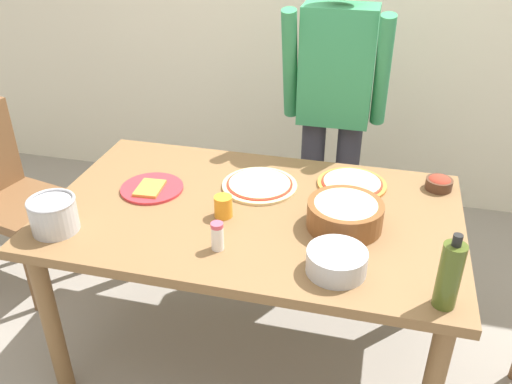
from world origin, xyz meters
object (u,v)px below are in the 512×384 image
object	(u,v)px
chair_wooden_left	(6,191)
mixing_bowl_steel	(337,261)
popcorn_bowl	(345,212)
steel_pot	(53,214)
pizza_raw_on_board	(260,185)
person_cook	(334,103)
salt_shaker	(217,236)
cup_orange	(223,206)
pizza_cooked_on_tray	(352,183)
plate_with_slice	(152,188)
olive_oil_bottle	(449,275)
small_sauce_bowl	(439,183)
dining_table	(253,229)

from	to	relation	value
chair_wooden_left	mixing_bowl_steel	bearing A→B (deg)	-17.26
popcorn_bowl	mixing_bowl_steel	xyz separation A→B (m)	(0.00, -0.27, -0.02)
chair_wooden_left	steel_pot	size ratio (longest dim) A/B	5.48
pizza_raw_on_board	chair_wooden_left	bearing A→B (deg)	178.53
person_cook	salt_shaker	world-z (taller)	person_cook
cup_orange	pizza_cooked_on_tray	bearing A→B (deg)	38.33
plate_with_slice	cup_orange	xyz separation A→B (m)	(0.35, -0.12, 0.03)
salt_shaker	pizza_raw_on_board	bearing A→B (deg)	85.36
popcorn_bowl	olive_oil_bottle	size ratio (longest dim) A/B	1.09
pizza_raw_on_board	plate_with_slice	distance (m)	0.45
cup_orange	small_sauce_bowl	bearing A→B (deg)	27.35
mixing_bowl_steel	cup_orange	distance (m)	0.51
small_sauce_bowl	steel_pot	size ratio (longest dim) A/B	0.63
dining_table	person_cook	distance (m)	0.83
pizza_cooked_on_tray	small_sauce_bowl	bearing A→B (deg)	9.33
pizza_cooked_on_tray	mixing_bowl_steel	xyz separation A→B (m)	(0.00, -0.59, 0.03)
olive_oil_bottle	pizza_cooked_on_tray	bearing A→B (deg)	116.54
chair_wooden_left	popcorn_bowl	world-z (taller)	chair_wooden_left
dining_table	salt_shaker	distance (m)	0.32
mixing_bowl_steel	salt_shaker	size ratio (longest dim) A/B	1.89
pizza_raw_on_board	mixing_bowl_steel	bearing A→B (deg)	-52.31
small_sauce_bowl	steel_pot	world-z (taller)	steel_pot
chair_wooden_left	plate_with_slice	size ratio (longest dim) A/B	3.65
chair_wooden_left	pizza_cooked_on_tray	bearing A→B (deg)	2.46
popcorn_bowl	olive_oil_bottle	xyz separation A→B (m)	(0.34, -0.36, 0.05)
pizza_raw_on_board	salt_shaker	size ratio (longest dim) A/B	2.98
chair_wooden_left	small_sauce_bowl	size ratio (longest dim) A/B	8.64
person_cook	salt_shaker	size ratio (longest dim) A/B	15.28
person_cook	pizza_raw_on_board	xyz separation A→B (m)	(-0.23, -0.58, -0.17)
chair_wooden_left	plate_with_slice	distance (m)	0.92
olive_oil_bottle	cup_orange	size ratio (longest dim) A/B	3.01
popcorn_bowl	mixing_bowl_steel	world-z (taller)	popcorn_bowl
dining_table	steel_pot	world-z (taller)	steel_pot
person_cook	cup_orange	distance (m)	0.90
person_cook	pizza_raw_on_board	bearing A→B (deg)	-111.92
pizza_cooked_on_tray	plate_with_slice	bearing A→B (deg)	-163.35
popcorn_bowl	mixing_bowl_steel	size ratio (longest dim) A/B	1.40
dining_table	small_sauce_bowl	world-z (taller)	small_sauce_bowl
dining_table	chair_wooden_left	bearing A→B (deg)	170.79
mixing_bowl_steel	olive_oil_bottle	distance (m)	0.35
small_sauce_bowl	person_cook	bearing A→B (deg)	140.28
dining_table	mixing_bowl_steel	bearing A→B (deg)	-40.53
person_cook	plate_with_slice	distance (m)	0.99
plate_with_slice	popcorn_bowl	size ratio (longest dim) A/B	0.93
olive_oil_bottle	cup_orange	world-z (taller)	olive_oil_bottle
plate_with_slice	cup_orange	distance (m)	0.37
pizza_cooked_on_tray	mixing_bowl_steel	distance (m)	0.60
dining_table	plate_with_slice	xyz separation A→B (m)	(-0.45, 0.05, 0.10)
person_cook	mixing_bowl_steel	bearing A→B (deg)	-82.20
chair_wooden_left	small_sauce_bowl	world-z (taller)	chair_wooden_left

